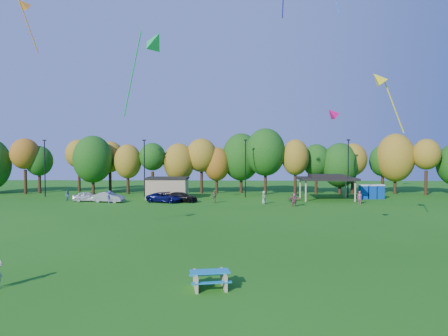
{
  "coord_description": "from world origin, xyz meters",
  "views": [
    {
      "loc": [
        0.52,
        -22.65,
        6.8
      ],
      "look_at": [
        -0.35,
        6.0,
        5.8
      ],
      "focal_mm": 32.0,
      "sensor_mm": 36.0,
      "label": 1
    }
  ],
  "objects_px": {
    "car_d": "(181,197)",
    "porta_potties": "(372,192)",
    "car_c": "(165,197)",
    "car_b": "(109,197)",
    "picnic_table": "(210,278)",
    "car_a": "(88,197)"
  },
  "relations": [
    {
      "from": "car_a",
      "to": "car_d",
      "type": "bearing_deg",
      "value": -97.0
    },
    {
      "from": "picnic_table",
      "to": "car_d",
      "type": "relative_size",
      "value": 0.47
    },
    {
      "from": "porta_potties",
      "to": "car_d",
      "type": "xyz_separation_m",
      "value": [
        -28.41,
        -4.77,
        -0.4
      ]
    },
    {
      "from": "car_a",
      "to": "car_c",
      "type": "height_order",
      "value": "car_c"
    },
    {
      "from": "car_d",
      "to": "porta_potties",
      "type": "bearing_deg",
      "value": -64.13
    },
    {
      "from": "car_b",
      "to": "picnic_table",
      "type": "bearing_deg",
      "value": -144.38
    },
    {
      "from": "porta_potties",
      "to": "car_b",
      "type": "distance_m",
      "value": 38.93
    },
    {
      "from": "car_d",
      "to": "picnic_table",
      "type": "bearing_deg",
      "value": -153.52
    },
    {
      "from": "porta_potties",
      "to": "car_c",
      "type": "distance_m",
      "value": 31.05
    },
    {
      "from": "porta_potties",
      "to": "car_a",
      "type": "bearing_deg",
      "value": -173.77
    },
    {
      "from": "car_d",
      "to": "car_a",
      "type": "bearing_deg",
      "value": 105.48
    },
    {
      "from": "picnic_table",
      "to": "car_b",
      "type": "bearing_deg",
      "value": 104.45
    },
    {
      "from": "car_b",
      "to": "car_d",
      "type": "xyz_separation_m",
      "value": [
        10.14,
        0.7,
        -0.02
      ]
    },
    {
      "from": "car_a",
      "to": "car_b",
      "type": "xyz_separation_m",
      "value": [
        3.34,
        -0.9,
        0.02
      ]
    },
    {
      "from": "porta_potties",
      "to": "car_a",
      "type": "height_order",
      "value": "porta_potties"
    },
    {
      "from": "car_b",
      "to": "porta_potties",
      "type": "bearing_deg",
      "value": -71.38
    },
    {
      "from": "car_a",
      "to": "car_c",
      "type": "distance_m",
      "value": 11.32
    },
    {
      "from": "porta_potties",
      "to": "car_c",
      "type": "height_order",
      "value": "porta_potties"
    },
    {
      "from": "car_a",
      "to": "car_b",
      "type": "distance_m",
      "value": 3.46
    },
    {
      "from": "car_c",
      "to": "car_d",
      "type": "relative_size",
      "value": 1.08
    },
    {
      "from": "car_a",
      "to": "car_d",
      "type": "height_order",
      "value": "car_a"
    },
    {
      "from": "picnic_table",
      "to": "car_d",
      "type": "xyz_separation_m",
      "value": [
        -6.48,
        36.22,
        0.19
      ]
    }
  ]
}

